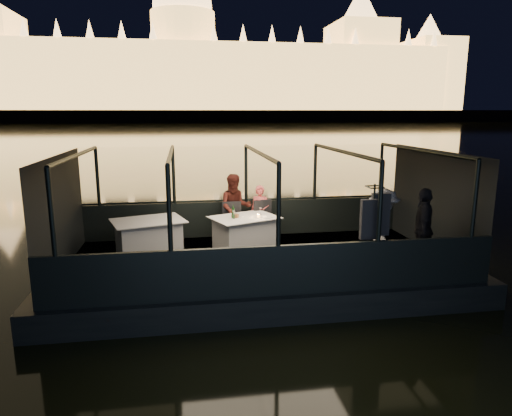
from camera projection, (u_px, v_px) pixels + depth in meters
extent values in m
plane|color=black|center=(191.00, 131.00, 87.25)|extent=(500.00, 500.00, 0.00)
cube|color=black|center=(259.00, 281.00, 9.98)|extent=(8.60, 4.40, 1.00)
cube|color=black|center=(259.00, 260.00, 9.88)|extent=(8.00, 4.00, 0.04)
cube|color=black|center=(246.00, 218.00, 11.72)|extent=(8.00, 0.08, 0.90)
cube|color=black|center=(278.00, 271.00, 7.85)|extent=(8.00, 0.08, 0.90)
cube|color=#423D33|center=(185.00, 117.00, 212.61)|extent=(400.00, 140.00, 6.00)
cube|color=silver|center=(244.00, 233.00, 10.52)|extent=(1.74, 1.52, 0.77)
cube|color=white|center=(149.00, 238.00, 10.07)|extent=(1.77, 1.49, 0.80)
cube|color=black|center=(233.00, 226.00, 10.94)|extent=(0.48, 0.48, 0.99)
cube|color=black|center=(264.00, 224.00, 11.05)|extent=(0.58, 0.58, 1.00)
imported|color=#F55C59|center=(260.00, 210.00, 11.30)|extent=(0.57, 0.47, 1.35)
imported|color=#411712|center=(235.00, 211.00, 11.19)|extent=(0.80, 0.63, 1.65)
imported|color=white|center=(383.00, 228.00, 9.15)|extent=(0.94, 1.21, 1.65)
imported|color=black|center=(423.00, 228.00, 9.10)|extent=(0.82, 1.06, 1.67)
cylinder|color=#153814|center=(233.00, 212.00, 10.28)|extent=(0.08, 0.08, 0.31)
cylinder|color=brown|center=(235.00, 216.00, 10.39)|extent=(0.23, 0.23, 0.07)
cylinder|color=#FFA53F|center=(258.00, 216.00, 10.39)|extent=(0.07, 0.07, 0.08)
cylinder|color=white|center=(267.00, 217.00, 10.41)|extent=(0.34, 0.34, 0.02)
cylinder|color=silver|center=(238.00, 216.00, 10.50)|extent=(0.27, 0.27, 0.02)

